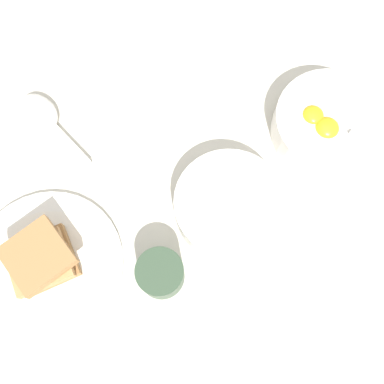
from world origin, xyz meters
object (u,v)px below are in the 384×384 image
Objects in this scene: egg_bowl at (328,125)px; toast_plate at (47,265)px; soup_spoon at (43,118)px; congee_bowl at (229,205)px; toast_sandwich at (41,259)px; drinking_cup at (161,274)px.

toast_plate is (0.43, 0.21, -0.02)m from egg_bowl.
congee_bowl is at bearing 151.65° from soup_spoon.
toast_sandwich is at bearing 95.27° from soup_spoon.
egg_bowl is 0.35m from drinking_cup.
soup_spoon is (0.46, -0.03, -0.01)m from egg_bowl.
congee_bowl is at bearing -164.44° from toast_sandwich.
toast_plate is 1.37× the size of congee_bowl.
drinking_cup is at bearing 126.52° from soup_spoon.
congee_bowl is 2.44× the size of drinking_cup.
drinking_cup is (-0.19, 0.26, 0.02)m from soup_spoon.
soup_spoon is 0.33m from congee_bowl.
soup_spoon reaches higher than toast_plate.
toast_sandwich is at bearing 24.97° from egg_bowl.
soup_spoon is 0.87× the size of congee_bowl.
congee_bowl is (-0.29, 0.16, 0.01)m from soup_spoon.
drinking_cup reaches higher than toast_plate.
congee_bowl reaches higher than soup_spoon.
congee_bowl is at bearing -135.81° from drinking_cup.
soup_spoon is (0.02, -0.23, -0.02)m from toast_sandwich.
soup_spoon is at bearing -53.48° from drinking_cup.
congee_bowl is (-0.27, -0.08, 0.02)m from toast_plate.
toast_plate is at bearing 25.30° from egg_bowl.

